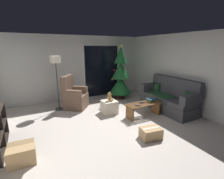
{
  "coord_description": "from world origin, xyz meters",
  "views": [
    {
      "loc": [
        -1.74,
        -3.36,
        2.05
      ],
      "look_at": [
        0.4,
        0.7,
        0.85
      ],
      "focal_mm": 26.06,
      "sensor_mm": 36.0,
      "label": 1
    }
  ],
  "objects_px": {
    "coffee_table": "(143,108)",
    "cardboard_box_taped_mid_floor": "(151,133)",
    "armchair": "(74,97)",
    "couch": "(169,98)",
    "remote_black": "(142,103)",
    "cardboard_box_open_near_shelf": "(22,156)",
    "remote_graphite": "(138,105)",
    "christmas_tree": "(121,75)",
    "book_stack": "(151,100)",
    "ottoman": "(109,107)",
    "cell_phone": "(151,99)",
    "floor_lamp": "(56,65)",
    "teddy_bear_honey": "(110,97)"
  },
  "relations": [
    {
      "from": "remote_graphite",
      "to": "christmas_tree",
      "type": "xyz_separation_m",
      "value": [
        0.61,
        2.01,
        0.53
      ]
    },
    {
      "from": "teddy_bear_honey",
      "to": "cardboard_box_open_near_shelf",
      "type": "distance_m",
      "value": 2.84
    },
    {
      "from": "remote_graphite",
      "to": "couch",
      "type": "bearing_deg",
      "value": -60.83
    },
    {
      "from": "floor_lamp",
      "to": "remote_black",
      "type": "bearing_deg",
      "value": -39.05
    },
    {
      "from": "coffee_table",
      "to": "cardboard_box_open_near_shelf",
      "type": "distance_m",
      "value": 3.32
    },
    {
      "from": "teddy_bear_honey",
      "to": "cardboard_box_taped_mid_floor",
      "type": "distance_m",
      "value": 1.83
    },
    {
      "from": "couch",
      "to": "ottoman",
      "type": "relative_size",
      "value": 4.41
    },
    {
      "from": "cardboard_box_open_near_shelf",
      "to": "cardboard_box_taped_mid_floor",
      "type": "relative_size",
      "value": 0.93
    },
    {
      "from": "remote_graphite",
      "to": "book_stack",
      "type": "height_order",
      "value": "book_stack"
    },
    {
      "from": "armchair",
      "to": "cardboard_box_open_near_shelf",
      "type": "relative_size",
      "value": 2.39
    },
    {
      "from": "christmas_tree",
      "to": "cardboard_box_taped_mid_floor",
      "type": "height_order",
      "value": "christmas_tree"
    },
    {
      "from": "coffee_table",
      "to": "couch",
      "type": "bearing_deg",
      "value": 1.47
    },
    {
      "from": "remote_black",
      "to": "floor_lamp",
      "type": "xyz_separation_m",
      "value": [
        -2.13,
        1.73,
        1.08
      ]
    },
    {
      "from": "armchair",
      "to": "cell_phone",
      "type": "bearing_deg",
      "value": -40.15
    },
    {
      "from": "floor_lamp",
      "to": "cardboard_box_open_near_shelf",
      "type": "xyz_separation_m",
      "value": [
        -1.09,
        -2.45,
        -1.34
      ]
    },
    {
      "from": "couch",
      "to": "cardboard_box_open_near_shelf",
      "type": "height_order",
      "value": "couch"
    },
    {
      "from": "couch",
      "to": "teddy_bear_honey",
      "type": "relative_size",
      "value": 6.8
    },
    {
      "from": "book_stack",
      "to": "teddy_bear_honey",
      "type": "xyz_separation_m",
      "value": [
        -1.1,
        0.67,
        0.07
      ]
    },
    {
      "from": "remote_graphite",
      "to": "cell_phone",
      "type": "bearing_deg",
      "value": -54.92
    },
    {
      "from": "remote_black",
      "to": "book_stack",
      "type": "bearing_deg",
      "value": -87.29
    },
    {
      "from": "coffee_table",
      "to": "cardboard_box_taped_mid_floor",
      "type": "xyz_separation_m",
      "value": [
        -0.63,
        -1.08,
        -0.15
      ]
    },
    {
      "from": "teddy_bear_honey",
      "to": "ottoman",
      "type": "bearing_deg",
      "value": 138.61
    },
    {
      "from": "armchair",
      "to": "remote_graphite",
      "type": "bearing_deg",
      "value": -51.88
    },
    {
      "from": "couch",
      "to": "ottoman",
      "type": "distance_m",
      "value": 1.99
    },
    {
      "from": "floor_lamp",
      "to": "teddy_bear_honey",
      "type": "height_order",
      "value": "floor_lamp"
    },
    {
      "from": "armchair",
      "to": "coffee_table",
      "type": "bearing_deg",
      "value": -45.27
    },
    {
      "from": "coffee_table",
      "to": "remote_graphite",
      "type": "height_order",
      "value": "remote_graphite"
    },
    {
      "from": "couch",
      "to": "remote_black",
      "type": "bearing_deg",
      "value": 179.34
    },
    {
      "from": "remote_black",
      "to": "floor_lamp",
      "type": "bearing_deg",
      "value": 54.91
    },
    {
      "from": "cardboard_box_open_near_shelf",
      "to": "book_stack",
      "type": "bearing_deg",
      "value": 11.4
    },
    {
      "from": "couch",
      "to": "armchair",
      "type": "distance_m",
      "value": 3.17
    },
    {
      "from": "coffee_table",
      "to": "cardboard_box_open_near_shelf",
      "type": "bearing_deg",
      "value": -168.09
    },
    {
      "from": "book_stack",
      "to": "cardboard_box_taped_mid_floor",
      "type": "distance_m",
      "value": 1.49
    },
    {
      "from": "remote_graphite",
      "to": "cardboard_box_open_near_shelf",
      "type": "bearing_deg",
      "value": 125.85
    },
    {
      "from": "remote_graphite",
      "to": "cardboard_box_open_near_shelf",
      "type": "relative_size",
      "value": 0.33
    },
    {
      "from": "book_stack",
      "to": "floor_lamp",
      "type": "distance_m",
      "value": 3.19
    },
    {
      "from": "coffee_table",
      "to": "cardboard_box_open_near_shelf",
      "type": "xyz_separation_m",
      "value": [
        -3.25,
        -0.69,
        -0.1
      ]
    },
    {
      "from": "cell_phone",
      "to": "cardboard_box_open_near_shelf",
      "type": "distance_m",
      "value": 3.63
    },
    {
      "from": "cell_phone",
      "to": "armchair",
      "type": "relative_size",
      "value": 0.13
    },
    {
      "from": "remote_black",
      "to": "armchair",
      "type": "relative_size",
      "value": 0.14
    },
    {
      "from": "floor_lamp",
      "to": "cardboard_box_taped_mid_floor",
      "type": "bearing_deg",
      "value": -61.73
    },
    {
      "from": "remote_black",
      "to": "christmas_tree",
      "type": "bearing_deg",
      "value": -6.74
    },
    {
      "from": "cell_phone",
      "to": "teddy_bear_honey",
      "type": "relative_size",
      "value": 0.5
    },
    {
      "from": "christmas_tree",
      "to": "cardboard_box_taped_mid_floor",
      "type": "distance_m",
      "value": 3.25
    },
    {
      "from": "cardboard_box_open_near_shelf",
      "to": "remote_graphite",
      "type": "bearing_deg",
      "value": 11.43
    },
    {
      "from": "remote_black",
      "to": "cardboard_box_open_near_shelf",
      "type": "bearing_deg",
      "value": 106.65
    },
    {
      "from": "christmas_tree",
      "to": "book_stack",
      "type": "bearing_deg",
      "value": -90.58
    },
    {
      "from": "couch",
      "to": "cardboard_box_open_near_shelf",
      "type": "relative_size",
      "value": 4.11
    },
    {
      "from": "couch",
      "to": "remote_graphite",
      "type": "height_order",
      "value": "couch"
    },
    {
      "from": "coffee_table",
      "to": "book_stack",
      "type": "xyz_separation_m",
      "value": [
        0.31,
        0.03,
        0.19
      ]
    }
  ]
}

